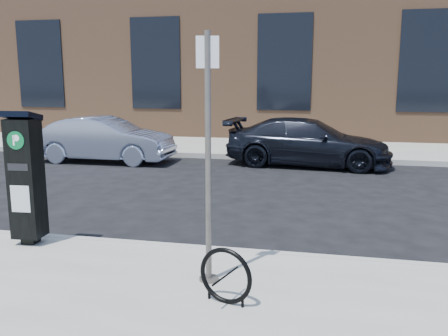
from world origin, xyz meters
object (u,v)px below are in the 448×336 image
(sign_pole, at_px, (208,162))
(parking_kiosk, at_px, (26,176))
(car_dark, at_px, (308,142))
(bike_rack, at_px, (226,276))
(car_silver, at_px, (104,139))

(sign_pole, bearing_deg, parking_kiosk, 152.18)
(parking_kiosk, height_order, car_dark, parking_kiosk)
(bike_rack, bearing_deg, car_silver, 139.92)
(sign_pole, height_order, car_dark, sign_pole)
(bike_rack, xyz_separation_m, car_silver, (-5.37, 8.32, 0.22))
(sign_pole, height_order, bike_rack, sign_pole)
(car_dark, bearing_deg, parking_kiosk, 160.88)
(bike_rack, bearing_deg, sign_pole, 137.77)
(car_dark, bearing_deg, car_silver, 101.11)
(bike_rack, height_order, car_silver, car_silver)
(sign_pole, xyz_separation_m, car_silver, (-5.07, 7.82, -0.84))
(parking_kiosk, distance_m, bike_rack, 3.30)
(sign_pole, distance_m, car_dark, 8.52)
(sign_pole, height_order, car_silver, sign_pole)
(bike_rack, bearing_deg, car_dark, 104.14)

